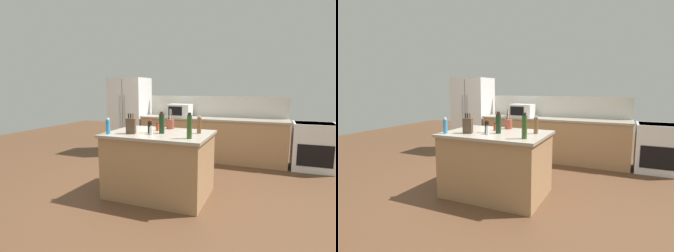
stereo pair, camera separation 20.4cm
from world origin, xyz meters
TOP-DOWN VIEW (x-y plane):
  - ground_plane at (0.00, 0.00)m, footprint 14.00×14.00m
  - back_counter_run at (0.30, 2.20)m, footprint 3.18×0.66m
  - wall_backsplash at (0.30, 2.52)m, footprint 3.14×0.03m
  - kitchen_island at (0.00, 0.00)m, footprint 1.50×1.06m
  - refrigerator at (-1.77, 2.25)m, footprint 0.87×0.75m
  - range_oven at (2.31, 2.20)m, footprint 0.76×0.65m
  - microwave at (-0.43, 2.20)m, footprint 0.52×0.39m
  - knife_block at (-0.34, -0.22)m, footprint 0.15×0.13m
  - utensil_crock at (0.02, 0.40)m, footprint 0.12×0.12m
  - salt_shaker at (-0.04, -0.20)m, footprint 0.05×0.05m
  - spice_jar_paprika at (-0.09, 0.15)m, footprint 0.05×0.05m
  - wine_bottle at (0.06, -0.05)m, footprint 0.08×0.08m
  - soy_sauce_bottle at (-0.12, -0.07)m, footprint 0.06×0.06m
  - olive_oil_bottle at (0.54, -0.28)m, footprint 0.07×0.07m
  - dish_soap_bottle at (-0.63, -0.37)m, footprint 0.06×0.06m
  - pepper_grinder at (0.56, 0.14)m, footprint 0.06×0.06m

SIDE VIEW (x-z plane):
  - ground_plane at x=0.00m, z-range 0.00..0.00m
  - range_oven at x=2.31m, z-range 0.01..0.93m
  - back_counter_run at x=0.30m, z-range 0.00..0.94m
  - kitchen_island at x=0.00m, z-range 0.00..0.94m
  - refrigerator at x=-1.77m, z-range 0.00..1.83m
  - spice_jar_paprika at x=-0.09m, z-range 0.94..1.06m
  - salt_shaker at x=-0.04m, z-range 0.94..1.06m
  - utensil_crock at x=0.02m, z-range 0.86..1.18m
  - soy_sauce_bottle at x=-0.12m, z-range 0.93..1.12m
  - dish_soap_bottle at x=-0.63m, z-range 0.93..1.16m
  - knife_block at x=-0.34m, z-range 0.91..1.20m
  - pepper_grinder at x=0.56m, z-range 0.93..1.19m
  - microwave at x=-0.43m, z-range 0.94..1.22m
  - wine_bottle at x=0.06m, z-range 0.93..1.24m
  - olive_oil_bottle at x=0.54m, z-range 0.93..1.27m
  - wall_backsplash at x=0.30m, z-range 0.94..1.40m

